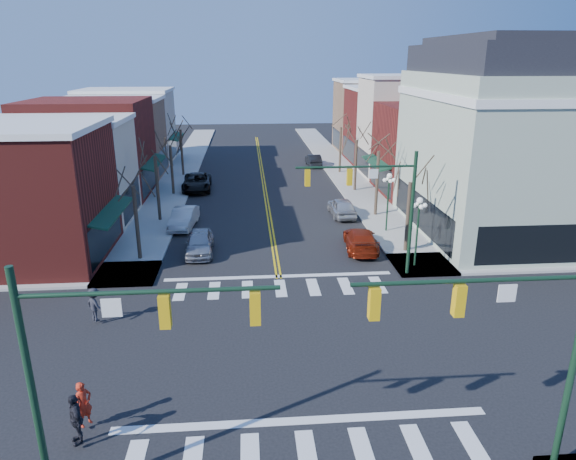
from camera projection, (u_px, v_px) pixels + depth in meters
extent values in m
plane|color=black|center=(290.00, 349.00, 22.09)|extent=(160.00, 160.00, 0.00)
cube|color=#9E9B93|center=(158.00, 217.00, 40.28)|extent=(3.50, 70.00, 0.15)
cube|color=#9E9B93|center=(376.00, 212.00, 41.63)|extent=(3.50, 70.00, 0.15)
cube|color=maroon|center=(16.00, 197.00, 30.71)|extent=(10.00, 8.50, 8.00)
cube|color=beige|center=(60.00, 174.00, 38.11)|extent=(10.00, 7.00, 7.50)
cube|color=maroon|center=(90.00, 149.00, 45.51)|extent=(10.00, 9.00, 8.50)
cube|color=#9D7557|center=(113.00, 139.00, 53.42)|extent=(10.00, 7.50, 7.80)
cube|color=beige|center=(129.00, 127.00, 60.68)|extent=(10.00, 8.00, 8.20)
cube|color=maroon|center=(437.00, 150.00, 46.34)|extent=(10.00, 8.50, 8.00)
cube|color=beige|center=(411.00, 128.00, 53.34)|extent=(10.00, 7.00, 10.00)
cube|color=maroon|center=(391.00, 126.00, 60.66)|extent=(10.00, 8.00, 8.50)
cube|color=#9D7557|center=(375.00, 117.00, 68.14)|extent=(10.00, 8.00, 9.00)
cube|color=#A2B29A|center=(511.00, 156.00, 35.31)|extent=(12.00, 14.00, 11.00)
cube|color=white|center=(519.00, 95.00, 34.00)|extent=(12.25, 14.25, 0.50)
cube|color=black|center=(524.00, 58.00, 33.27)|extent=(11.40, 13.40, 1.80)
cube|color=black|center=(527.00, 40.00, 32.92)|extent=(9.80, 11.80, 0.60)
cylinder|color=#14331E|center=(33.00, 394.00, 13.38)|extent=(0.20, 0.20, 7.20)
cylinder|color=#14331E|center=(150.00, 292.00, 12.74)|extent=(6.50, 0.12, 0.12)
cube|color=gold|center=(165.00, 311.00, 12.94)|extent=(0.28, 0.28, 0.90)
cube|color=gold|center=(255.00, 308.00, 13.11)|extent=(0.28, 0.28, 0.90)
cylinder|color=#14331E|center=(573.00, 367.00, 14.52)|extent=(0.20, 0.20, 7.20)
cylinder|color=#14331E|center=(473.00, 281.00, 13.38)|extent=(6.50, 0.12, 0.12)
cube|color=gold|center=(459.00, 300.00, 13.53)|extent=(0.28, 0.28, 0.90)
cube|color=gold|center=(374.00, 303.00, 13.35)|extent=(0.28, 0.28, 0.90)
cylinder|color=#14331E|center=(411.00, 215.00, 28.50)|extent=(0.20, 0.20, 7.20)
cylinder|color=#14331E|center=(356.00, 167.00, 27.36)|extent=(6.50, 0.12, 0.12)
cube|color=gold|center=(350.00, 177.00, 27.51)|extent=(0.28, 0.28, 0.90)
cube|color=gold|center=(307.00, 178.00, 27.33)|extent=(0.28, 0.28, 0.90)
cylinder|color=#14331E|center=(417.00, 236.00, 30.11)|extent=(0.12, 0.12, 4.00)
sphere|color=white|center=(420.00, 200.00, 29.43)|extent=(0.36, 0.36, 0.36)
cylinder|color=#14331E|center=(388.00, 206.00, 36.25)|extent=(0.12, 0.12, 4.00)
sphere|color=white|center=(389.00, 176.00, 35.57)|extent=(0.36, 0.36, 0.36)
cylinder|color=#382B21|center=(137.00, 224.00, 31.07)|extent=(0.24, 0.24, 4.76)
cylinder|color=#382B21|center=(158.00, 189.00, 38.58)|extent=(0.24, 0.24, 5.04)
cylinder|color=#382B21|center=(172.00, 171.00, 46.22)|extent=(0.24, 0.24, 4.55)
cylinder|color=#382B21|center=(182.00, 153.00, 53.72)|extent=(0.24, 0.24, 4.90)
cylinder|color=#382B21|center=(408.00, 218.00, 32.39)|extent=(0.24, 0.24, 4.62)
cylinder|color=#382B21|center=(377.00, 184.00, 39.86)|extent=(0.24, 0.24, 5.18)
cylinder|color=#382B21|center=(356.00, 166.00, 47.47)|extent=(0.24, 0.24, 4.83)
cylinder|color=#382B21|center=(340.00, 150.00, 55.01)|extent=(0.24, 0.24, 4.97)
imported|color=#A2A2A7|center=(199.00, 243.00, 32.72)|extent=(1.80, 4.29, 1.45)
imported|color=beige|center=(184.00, 218.00, 37.79)|extent=(2.00, 4.54, 1.45)
imported|color=black|center=(197.00, 182.00, 48.42)|extent=(2.75, 5.67, 1.55)
imported|color=maroon|center=(361.00, 239.00, 33.36)|extent=(2.40, 4.98, 1.40)
imported|color=#B4B4B9|center=(342.00, 207.00, 40.50)|extent=(1.89, 4.39, 1.48)
imported|color=black|center=(314.00, 160.00, 59.27)|extent=(1.57, 4.17, 1.36)
imported|color=red|center=(84.00, 404.00, 17.10)|extent=(0.67, 0.70, 1.62)
imported|color=black|center=(76.00, 419.00, 16.29)|extent=(0.87, 1.12, 1.77)
imported|color=#212129|center=(95.00, 305.00, 23.96)|extent=(1.20, 1.15, 1.64)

